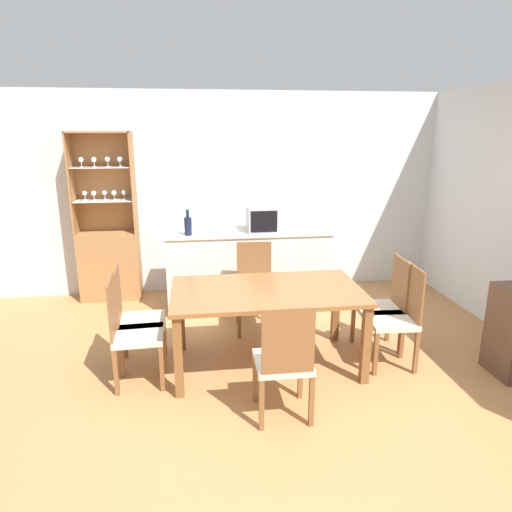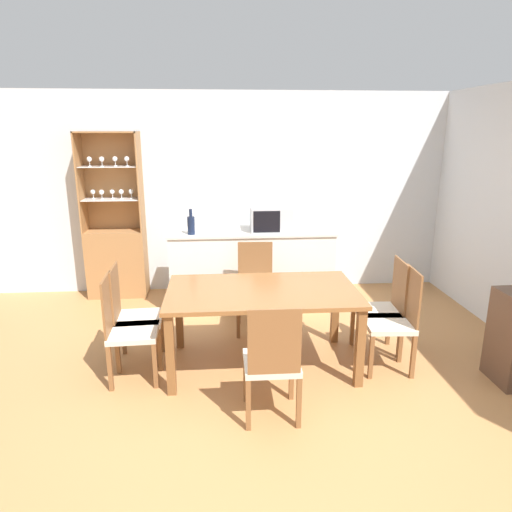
{
  "view_description": "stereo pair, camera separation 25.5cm",
  "coord_description": "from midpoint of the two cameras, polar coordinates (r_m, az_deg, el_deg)",
  "views": [
    {
      "loc": [
        -0.63,
        -3.27,
        2.08
      ],
      "look_at": [
        -0.02,
        1.19,
        0.83
      ],
      "focal_mm": 32.0,
      "sensor_mm": 36.0,
      "label": 1
    },
    {
      "loc": [
        -0.37,
        -3.3,
        2.08
      ],
      "look_at": [
        -0.02,
        1.19,
        0.83
      ],
      "focal_mm": 32.0,
      "sensor_mm": 36.0,
      "label": 2
    }
  ],
  "objects": [
    {
      "name": "ground_plane",
      "position": [
        3.92,
        0.79,
        -16.52
      ],
      "size": [
        18.0,
        18.0,
        0.0
      ],
      "primitive_type": "plane",
      "color": "#B27A47"
    },
    {
      "name": "wall_back",
      "position": [
        5.99,
        -2.92,
        7.79
      ],
      "size": [
        6.8,
        0.06,
        2.55
      ],
      "color": "silver",
      "rests_on": "ground_plane"
    },
    {
      "name": "kitchen_counter",
      "position": [
        5.47,
        -2.33,
        -1.58
      ],
      "size": [
        1.93,
        0.59,
        0.94
      ],
      "color": "silver",
      "rests_on": "ground_plane"
    },
    {
      "name": "display_cabinet",
      "position": [
        6.04,
        -19.02,
        0.51
      ],
      "size": [
        0.73,
        0.34,
        2.06
      ],
      "color": "#A37042",
      "rests_on": "ground_plane"
    },
    {
      "name": "dining_table",
      "position": [
        4.03,
        -0.46,
        -5.36
      ],
      "size": [
        1.67,
        0.96,
        0.73
      ],
      "color": "brown",
      "rests_on": "ground_plane"
    },
    {
      "name": "dining_chair_head_near",
      "position": [
        3.4,
        1.3,
        -13.11
      ],
      "size": [
        0.41,
        0.41,
        0.93
      ],
      "rotation": [
        0.0,
        0.0,
        -0.01
      ],
      "color": "beige",
      "rests_on": "ground_plane"
    },
    {
      "name": "dining_chair_head_far",
      "position": [
        4.84,
        -1.63,
        -4.09
      ],
      "size": [
        0.42,
        0.42,
        0.93
      ],
      "rotation": [
        0.0,
        0.0,
        3.09
      ],
      "color": "beige",
      "rests_on": "ground_plane"
    },
    {
      "name": "dining_chair_side_left_near",
      "position": [
        4.0,
        -17.0,
        -9.18
      ],
      "size": [
        0.42,
        0.42,
        0.93
      ],
      "rotation": [
        0.0,
        0.0,
        -1.53
      ],
      "color": "beige",
      "rests_on": "ground_plane"
    },
    {
      "name": "dining_chair_side_left_far",
      "position": [
        4.26,
        -16.42,
        -7.58
      ],
      "size": [
        0.42,
        0.42,
        0.93
      ],
      "rotation": [
        0.0,
        0.0,
        -1.52
      ],
      "color": "beige",
      "rests_on": "ground_plane"
    },
    {
      "name": "dining_chair_side_right_near",
      "position": [
        4.27,
        15.49,
        -7.48
      ],
      "size": [
        0.43,
        0.43,
        0.93
      ],
      "rotation": [
        0.0,
        0.0,
        1.51
      ],
      "color": "beige",
      "rests_on": "ground_plane"
    },
    {
      "name": "dining_chair_side_right_far",
      "position": [
        4.51,
        14.08,
        -6.09
      ],
      "size": [
        0.43,
        0.43,
        0.93
      ],
      "rotation": [
        0.0,
        0.0,
        1.51
      ],
      "color": "beige",
      "rests_on": "ground_plane"
    },
    {
      "name": "microwave",
      "position": [
        5.31,
        0.05,
        4.69
      ],
      "size": [
        0.47,
        0.35,
        0.28
      ],
      "color": "#B7BABF",
      "rests_on": "kitchen_counter"
    },
    {
      "name": "wine_bottle",
      "position": [
        5.16,
        -9.9,
        3.78
      ],
      "size": [
        0.08,
        0.08,
        0.29
      ],
      "color": "#141E38",
      "rests_on": "kitchen_counter"
    }
  ]
}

